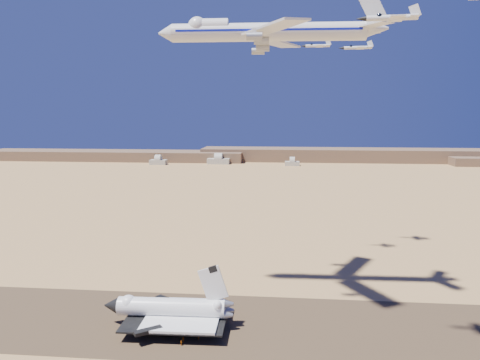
# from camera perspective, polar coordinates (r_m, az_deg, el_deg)

# --- Properties ---
(ground) EXTENTS (1200.00, 1200.00, 0.00)m
(ground) POSITION_cam_1_polar(r_m,az_deg,el_deg) (163.44, -6.33, -16.96)
(ground) COLOR tan
(ground) RESTS_ON ground
(runway) EXTENTS (600.00, 50.00, 0.06)m
(runway) POSITION_cam_1_polar(r_m,az_deg,el_deg) (163.42, -6.33, -16.95)
(runway) COLOR #4C3A26
(runway) RESTS_ON ground
(ridgeline) EXTENTS (960.00, 90.00, 18.00)m
(ridgeline) POSITION_cam_1_polar(r_m,az_deg,el_deg) (675.56, 8.48, 2.87)
(ridgeline) COLOR brown
(ridgeline) RESTS_ON ground
(hangars) EXTENTS (200.50, 29.50, 30.00)m
(hangars) POSITION_cam_1_polar(r_m,az_deg,el_deg) (633.60, -3.08, 2.34)
(hangars) COLOR #AFAA9B
(hangars) RESTS_ON ground
(shuttle) EXTENTS (42.85, 26.72, 21.14)m
(shuttle) POSITION_cam_1_polar(r_m,az_deg,el_deg) (159.93, -8.49, -15.36)
(shuttle) COLOR silver
(shuttle) RESTS_ON runway
(carrier_747) EXTENTS (80.43, 62.43, 20.06)m
(carrier_747) POSITION_cam_1_polar(r_m,az_deg,el_deg) (171.67, 2.59, 17.58)
(carrier_747) COLOR silver
(crew_a) EXTENTS (0.53, 0.69, 1.68)m
(crew_a) POSITION_cam_1_polar(r_m,az_deg,el_deg) (152.50, -5.06, -18.51)
(crew_a) COLOR #BA570A
(crew_a) RESTS_ON runway
(crew_b) EXTENTS (0.47, 0.79, 1.60)m
(crew_b) POSITION_cam_1_polar(r_m,az_deg,el_deg) (151.44, -6.91, -18.75)
(crew_b) COLOR #BA570A
(crew_b) RESTS_ON runway
(crew_c) EXTENTS (0.91, 1.07, 1.62)m
(crew_c) POSITION_cam_1_polar(r_m,az_deg,el_deg) (149.65, -7.18, -19.10)
(crew_c) COLOR #BA570A
(crew_c) RESTS_ON runway
(chase_jet_a) EXTENTS (15.91, 8.67, 3.96)m
(chase_jet_a) POSITION_cam_1_polar(r_m,az_deg,el_deg) (130.78, 17.88, 18.33)
(chase_jet_a) COLOR silver
(chase_jet_e) EXTENTS (13.83, 7.35, 3.44)m
(chase_jet_e) POSITION_cam_1_polar(r_m,az_deg,el_deg) (222.59, 9.38, 15.86)
(chase_jet_e) COLOR silver
(chase_jet_f) EXTENTS (16.61, 9.03, 4.14)m
(chase_jet_f) POSITION_cam_1_polar(r_m,az_deg,el_deg) (241.15, 14.09, 15.39)
(chase_jet_f) COLOR silver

